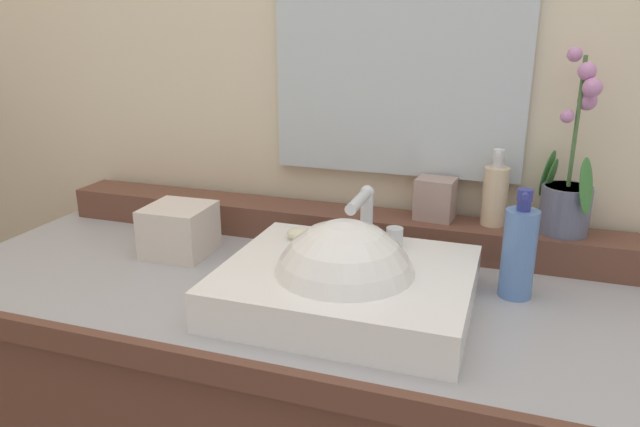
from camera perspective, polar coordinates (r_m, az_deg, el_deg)
name	(u,v)px	position (r m, az deg, el deg)	size (l,w,h in m)	color
wall_back	(362,55)	(1.43, 4.03, 15.04)	(3.20, 0.20, 2.47)	beige
back_ledge	(338,225)	(1.33, 1.73, -1.15)	(1.34, 0.11, 0.07)	brown
sink_basin	(345,289)	(1.03, 2.47, -7.26)	(0.42, 0.36, 0.28)	white
soap_bar	(304,234)	(1.14, -1.56, -2.03)	(0.07, 0.04, 0.02)	beige
potted_plant	(568,190)	(1.25, 22.79, 2.13)	(0.11, 0.12, 0.36)	slate
soap_dispenser	(495,194)	(1.26, 16.54, 1.81)	(0.05, 0.05, 0.16)	beige
trinket_box	(435,199)	(1.28, 11.06, 1.41)	(0.08, 0.06, 0.09)	gray
lotion_bottle	(519,251)	(1.11, 18.63, -3.49)	(0.06, 0.06, 0.20)	#547AB7
tissue_box	(179,230)	(1.29, -13.43, -1.55)	(0.13, 0.13, 0.11)	beige
mirror	(398,45)	(1.29, 7.58, 15.85)	(0.54, 0.02, 0.55)	silver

